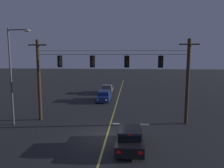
{
  "coord_description": "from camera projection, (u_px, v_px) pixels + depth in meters",
  "views": [
    {
      "loc": [
        1.8,
        -15.75,
        6.28
      ],
      "look_at": [
        0.0,
        5.07,
        3.54
      ],
      "focal_mm": 34.09,
      "sensor_mm": 36.0,
      "label": 1
    }
  ],
  "objects": [
    {
      "name": "stop_bar_paint",
      "position": [
        131.0,
        124.0,
        19.8
      ],
      "size": [
        3.4,
        0.36,
        0.01
      ],
      "primitive_type": "cube",
      "color": "silver",
      "rests_on": "ground"
    },
    {
      "name": "traffic_light_centre",
      "position": [
        127.0,
        62.0,
        19.66
      ],
      "size": [
        0.48,
        0.41,
        1.22
      ],
      "color": "black"
    },
    {
      "name": "car_oncoming_trailing",
      "position": [
        107.0,
        89.0,
        36.4
      ],
      "size": [
        1.8,
        4.42,
        1.39
      ],
      "color": "#4C4C51",
      "rests_on": "ground"
    },
    {
      "name": "signal_span_assembly",
      "position": [
        111.0,
        80.0,
        20.02
      ],
      "size": [
        15.88,
        0.32,
        7.84
      ],
      "color": "#38281C",
      "rests_on": "ground"
    },
    {
      "name": "traffic_light_left_inner",
      "position": [
        92.0,
        62.0,
        19.93
      ],
      "size": [
        0.48,
        0.41,
        1.22
      ],
      "color": "black"
    },
    {
      "name": "car_oncoming_lead",
      "position": [
        104.0,
        96.0,
        30.1
      ],
      "size": [
        1.8,
        4.42,
        1.39
      ],
      "color": "navy",
      "rests_on": "ground"
    },
    {
      "name": "lane_centre_stripe",
      "position": [
        115.0,
        107.0,
        26.48
      ],
      "size": [
        0.14,
        60.0,
        0.01
      ],
      "primitive_type": "cube",
      "color": "#D1C64C",
      "rests_on": "ground"
    },
    {
      "name": "traffic_light_leftmost",
      "position": [
        59.0,
        61.0,
        20.2
      ],
      "size": [
        0.48,
        0.41,
        1.22
      ],
      "color": "black"
    },
    {
      "name": "traffic_light_right_inner",
      "position": [
        161.0,
        62.0,
        19.39
      ],
      "size": [
        0.48,
        0.41,
        1.22
      ],
      "color": "black"
    },
    {
      "name": "car_waiting_near_lane",
      "position": [
        130.0,
        138.0,
        14.71
      ],
      "size": [
        1.8,
        4.33,
        1.39
      ],
      "color": "black",
      "rests_on": "ground"
    },
    {
      "name": "street_lamp_corner",
      "position": [
        14.0,
        69.0,
        18.95
      ],
      "size": [
        2.11,
        0.3,
        8.69
      ],
      "color": "#4C4F54",
      "rests_on": "ground"
    },
    {
      "name": "ground_plane",
      "position": [
        106.0,
        138.0,
        16.53
      ],
      "size": [
        180.0,
        180.0,
        0.0
      ],
      "primitive_type": "plane",
      "color": "#28282B"
    }
  ]
}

